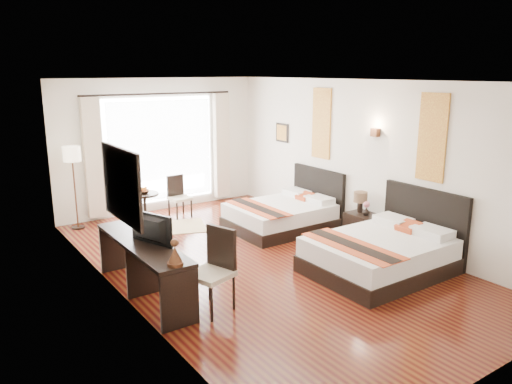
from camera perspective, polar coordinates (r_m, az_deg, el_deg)
floor at (r=7.98m, az=0.65°, el=-7.98°), size 4.50×7.50×0.01m
ceiling at (r=7.42m, az=0.71°, el=12.52°), size 4.50×7.50×0.02m
wall_headboard at (r=9.04m, az=12.40°, el=3.56°), size 0.01×7.50×2.80m
wall_desk at (r=6.57m, az=-15.51°, el=-0.40°), size 0.01×7.50×2.80m
wall_window at (r=10.80m, az=-10.93°, el=5.25°), size 4.50×0.01×2.80m
wall_entry at (r=5.11m, az=25.87°, el=-5.33°), size 4.50×0.01×2.80m
window_glass at (r=10.80m, az=-10.87°, el=4.72°), size 2.40×0.02×2.20m
sheer_curtain at (r=10.75m, az=-10.74°, el=4.68°), size 2.30×0.02×2.10m
drape_left at (r=10.22m, az=-18.08°, el=3.67°), size 0.35×0.14×2.35m
drape_right at (r=11.37m, az=-3.95°, el=5.28°), size 0.35×0.14×2.35m
art_panel_near at (r=8.10m, az=19.49°, el=5.88°), size 0.03×0.50×1.35m
art_panel_far at (r=9.77m, az=7.49°, el=7.77°), size 0.03×0.50×1.35m
wall_sconce at (r=8.76m, az=13.47°, el=6.63°), size 0.10×0.14×0.14m
mirror_frame at (r=6.46m, az=-15.14°, el=0.77°), size 0.04×1.25×0.95m
mirror_glass at (r=6.47m, az=-14.93°, el=0.80°), size 0.01×1.12×0.82m
bed_near at (r=7.75m, az=14.31°, el=-6.67°), size 2.06×1.61×1.16m
bed_far at (r=9.53m, az=3.23°, el=-2.53°), size 1.91×1.49×1.07m
nightstand at (r=8.97m, az=12.04°, el=-4.02°), size 0.44×0.54×0.52m
table_lamp at (r=8.92m, az=11.84°, el=-0.74°), size 0.24×0.24×0.38m
vase at (r=8.79m, az=12.48°, el=-2.29°), size 0.15×0.15×0.14m
console_desk at (r=6.89m, az=-12.71°, el=-8.52°), size 0.50×2.20×0.76m
television at (r=6.56m, az=-12.31°, el=-4.22°), size 0.34×0.70×0.41m
bronze_figurine at (r=5.84m, az=-9.24°, el=-7.00°), size 0.25×0.25×0.28m
desk_chair at (r=6.37m, az=-5.08°, el=-10.67°), size 0.61×0.61×1.05m
floor_lamp at (r=9.88m, az=-20.26°, el=3.50°), size 0.32×0.32×1.58m
side_table at (r=9.98m, az=-12.57°, el=-1.89°), size 0.55×0.55×0.63m
fruit_bowl at (r=9.89m, az=-12.67°, el=0.02°), size 0.29×0.29×0.06m
window_chair at (r=10.37m, az=-8.72°, el=-1.43°), size 0.42×0.42×0.86m
jute_rug at (r=9.76m, az=-9.88°, el=-4.00°), size 1.59×1.33×0.01m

